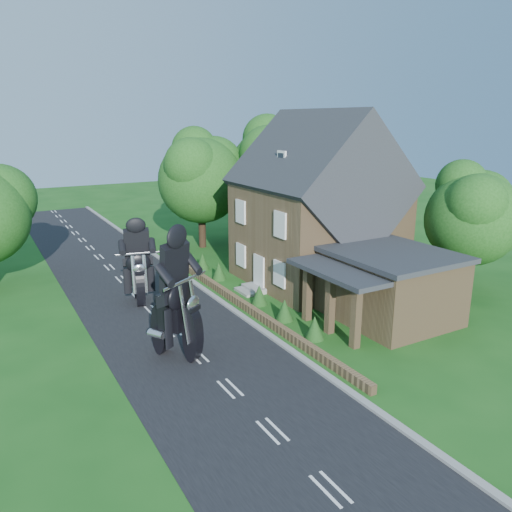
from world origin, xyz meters
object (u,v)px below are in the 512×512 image
annex (388,285)px  motorcycle_lead (177,338)px  motorcycle_follow (140,290)px  garden_wall (234,299)px  house (317,211)px

annex → motorcycle_lead: bearing=173.6°
annex → motorcycle_follow: (-10.04, 8.26, -1.06)m
garden_wall → motorcycle_lead: size_ratio=12.01×
garden_wall → motorcycle_follow: bearing=151.2°
garden_wall → house: (6.19, 1.00, 4.14)m
annex → motorcycle_follow: size_ratio=4.64×
house → motorcycle_follow: bearing=172.2°
garden_wall → motorcycle_lead: (-5.02, -4.61, 0.65)m
garden_wall → motorcycle_lead: motorcycle_lead is taller
motorcycle_follow → annex: bearing=152.9°
house → motorcycle_lead: house is taller
garden_wall → annex: annex is taller
garden_wall → motorcycle_follow: size_ratio=14.48×
annex → motorcycle_lead: size_ratio=3.85×
garden_wall → motorcycle_follow: (-4.47, 2.46, 0.51)m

